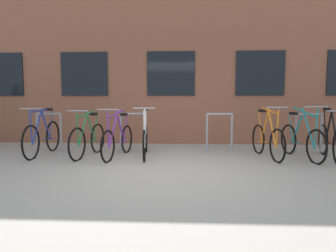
% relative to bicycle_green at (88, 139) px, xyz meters
% --- Properties ---
extents(ground_plane, '(42.00, 42.00, 0.00)m').
position_rel_bicycle_green_xyz_m(ground_plane, '(1.71, -1.33, -0.37)').
color(ground_plane, '#9E998E').
extents(storefront_building, '(28.00, 5.12, 4.65)m').
position_rel_bicycle_green_xyz_m(storefront_building, '(1.71, 4.41, 1.95)').
color(storefront_building, brown).
rests_on(storefront_building, ground).
extents(bike_rack, '(6.62, 0.05, 0.91)m').
position_rel_bicycle_green_xyz_m(bike_rack, '(1.87, 0.57, 0.18)').
color(bike_rack, gray).
rests_on(bike_rack, ground).
extents(bicycle_green, '(0.44, 1.63, 1.02)m').
position_rel_bicycle_green_xyz_m(bicycle_green, '(0.00, 0.00, 0.00)').
color(bicycle_green, black).
rests_on(bicycle_green, ground).
extents(bicycle_teal, '(0.44, 1.75, 1.11)m').
position_rel_bicycle_green_xyz_m(bicycle_teal, '(4.48, 0.00, 0.01)').
color(bicycle_teal, black).
rests_on(bicycle_teal, ground).
extents(bicycle_purple, '(0.45, 1.71, 1.05)m').
position_rel_bicycle_green_xyz_m(bicycle_purple, '(0.66, -0.04, -0.01)').
color(bicycle_purple, black).
rests_on(bicycle_purple, ground).
extents(bicycle_blue, '(0.44, 1.80, 1.06)m').
position_rel_bicycle_green_xyz_m(bicycle_blue, '(-1.05, 0.11, 0.02)').
color(bicycle_blue, black).
rests_on(bicycle_blue, ground).
extents(bicycle_orange, '(0.44, 1.63, 1.09)m').
position_rel_bicycle_green_xyz_m(bicycle_orange, '(3.79, 0.05, 0.01)').
color(bicycle_orange, black).
rests_on(bicycle_orange, ground).
extents(bicycle_white, '(0.44, 1.69, 1.07)m').
position_rel_bicycle_green_xyz_m(bicycle_white, '(1.22, 0.08, -0.00)').
color(bicycle_white, black).
rests_on(bicycle_white, ground).
extents(bicycle_black, '(0.52, 1.72, 1.06)m').
position_rel_bicycle_green_xyz_m(bicycle_black, '(5.04, -0.04, 0.01)').
color(bicycle_black, black).
rests_on(bicycle_black, ground).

